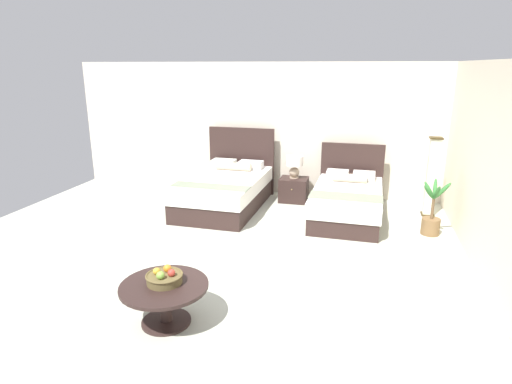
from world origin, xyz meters
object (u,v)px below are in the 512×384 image
Objects in this scene: potted_palm at (431,218)px; nightstand at (294,190)px; table_lamp at (294,164)px; floor_lamp_corner at (432,177)px; bed_near_corner at (347,200)px; bed_near_window at (225,190)px; fruit_bowl at (164,277)px; coffee_table at (165,294)px.

nightstand is at bearing 153.56° from potted_palm.
floor_lamp_corner is (2.39, -0.24, -0.04)m from table_lamp.
floor_lamp_corner is at bearing 17.90° from bed_near_corner.
bed_near_window is 2.57× the size of potted_palm.
bed_near_corner is at bearing 66.21° from fruit_bowl.
bed_near_corner is at bearing -32.59° from nightstand.
floor_lamp_corner is (2.39, -0.22, 0.45)m from nightstand.
floor_lamp_corner is at bearing -5.71° from table_lamp.
bed_near_window is at bearing 179.94° from bed_near_corner.
bed_near_corner reaches higher than fruit_bowl.
floor_lamp_corner is 1.57× the size of potted_palm.
coffee_table is at bearing -81.04° from bed_near_window.
floor_lamp_corner reaches higher than fruit_bowl.
coffee_table is at bearing -97.41° from table_lamp.
nightstand is 1.41× the size of fruit_bowl.
bed_near_window reaches higher than bed_near_corner.
bed_near_corner reaches higher than potted_palm.
table_lamp reaches higher than fruit_bowl.
floor_lamp_corner reaches higher than nightstand.
bed_near_corner is 3.99m from fruit_bowl.
bed_near_corner is 5.55× the size of fruit_bowl.
potted_palm is at bearing -8.14° from bed_near_window.
nightstand is 0.38× the size of floor_lamp_corner.
table_lamp is 1.14× the size of fruit_bowl.
table_lamp reaches higher than coffee_table.
bed_near_corner is at bearing -162.10° from floor_lamp_corner.
floor_lamp_corner reaches higher than potted_palm.
nightstand is 4.35m from fruit_bowl.
bed_near_window reaches higher than table_lamp.
bed_near_window is at bearing 98.91° from fruit_bowl.
potted_palm is at bearing -94.54° from floor_lamp_corner.
potted_palm is at bearing -26.44° from nightstand.
fruit_bowl is at bearing -97.59° from table_lamp.
table_lamp is at bearing 82.41° from fruit_bowl.
table_lamp is 2.64m from potted_palm.
potted_palm is (-0.07, -0.93, -0.41)m from floor_lamp_corner.
fruit_bowl is at bearing 104.05° from coffee_table.
coffee_table is (0.58, -3.69, -0.01)m from bed_near_window.
bed_near_window is 1.39m from table_lamp.
floor_lamp_corner reaches higher than bed_near_window.
nightstand reaches higher than coffee_table.
bed_near_corner is 1.38m from potted_palm.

